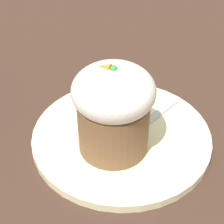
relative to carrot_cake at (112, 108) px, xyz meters
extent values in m
plane|color=#3D281E|center=(0.00, -0.02, -0.07)|extent=(4.00, 4.00, 0.00)
cylinder|color=beige|center=(0.00, -0.02, -0.06)|extent=(0.23, 0.23, 0.01)
cylinder|color=brown|center=(0.00, 0.00, -0.03)|extent=(0.08, 0.08, 0.07)
ellipsoid|color=white|center=(0.00, 0.00, 0.02)|extent=(0.09, 0.09, 0.06)
cone|color=orange|center=(0.01, 0.00, 0.05)|extent=(0.01, 0.01, 0.01)
sphere|color=green|center=(0.00, 0.00, 0.05)|extent=(0.01, 0.01, 0.01)
cube|color=#B7B7BC|center=(-0.03, -0.07, -0.06)|extent=(0.04, 0.09, 0.00)
ellipsoid|color=#B7B7BC|center=(-0.01, -0.02, -0.06)|extent=(0.04, 0.05, 0.01)
camera|label=1|loc=(-0.14, 0.30, 0.26)|focal=60.00mm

